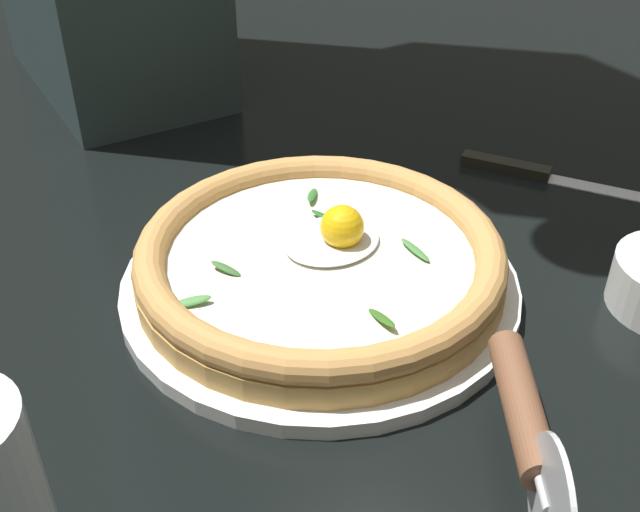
# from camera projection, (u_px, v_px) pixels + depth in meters

# --- Properties ---
(ground_plane) EXTENTS (2.40, 2.40, 0.03)m
(ground_plane) POSITION_uv_depth(u_px,v_px,m) (312.00, 279.00, 0.63)
(ground_plane) COLOR black
(ground_plane) RESTS_ON ground
(pizza_plate) EXTENTS (0.30, 0.30, 0.01)m
(pizza_plate) POSITION_uv_depth(u_px,v_px,m) (320.00, 284.00, 0.59)
(pizza_plate) COLOR white
(pizza_plate) RESTS_ON ground
(pizza) EXTENTS (0.28, 0.28, 0.06)m
(pizza) POSITION_uv_depth(u_px,v_px,m) (320.00, 258.00, 0.58)
(pizza) COLOR tan
(pizza) RESTS_ON pizza_plate
(pizza_cutter) EXTENTS (0.11, 0.14, 0.08)m
(pizza_cutter) POSITION_uv_depth(u_px,v_px,m) (529.00, 431.00, 0.43)
(pizza_cutter) COLOR silver
(pizza_cutter) RESTS_ON ground
(table_knife) EXTENTS (0.12, 0.19, 0.01)m
(table_knife) POSITION_uv_depth(u_px,v_px,m) (537.00, 173.00, 0.74)
(table_knife) COLOR silver
(table_knife) RESTS_ON ground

